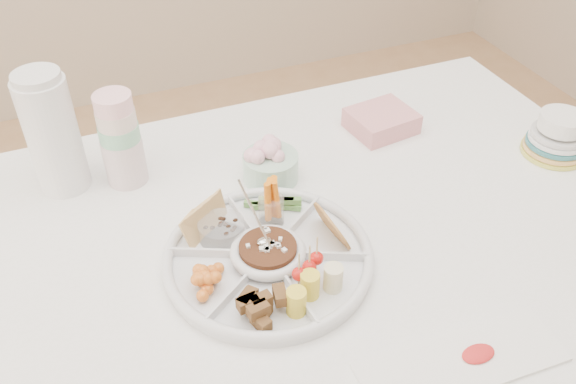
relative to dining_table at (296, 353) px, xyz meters
name	(u,v)px	position (x,y,z in m)	size (l,w,h in m)	color
dining_table	(296,353)	(0.00, 0.00, 0.00)	(1.52, 1.02, 0.76)	white
party_tray	(268,255)	(-0.08, -0.05, 0.40)	(0.38, 0.38, 0.04)	silver
bean_dip	(268,252)	(-0.08, -0.05, 0.41)	(0.11, 0.11, 0.04)	black
tortillas	(330,224)	(0.05, -0.04, 0.42)	(0.09, 0.09, 0.06)	#AE7835
carrot_cucumber	(272,192)	(-0.03, 0.07, 0.44)	(0.10, 0.10, 0.09)	orange
pita_raisins	(211,221)	(-0.16, 0.06, 0.42)	(0.12, 0.12, 0.07)	tan
cherries	(201,274)	(-0.21, -0.06, 0.42)	(0.10, 0.10, 0.04)	orange
granola_chunks	(263,305)	(-0.13, -0.17, 0.42)	(0.09, 0.09, 0.04)	#3D2711
banana_tomato	(331,269)	(0.00, -0.16, 0.44)	(0.11, 0.11, 0.09)	#D6B96C
cup_stack	(119,133)	(-0.27, 0.30, 0.50)	(0.09, 0.09, 0.24)	silver
thermos	(52,131)	(-0.40, 0.33, 0.51)	(0.10, 0.10, 0.27)	white
flower_bowl	(271,162)	(0.02, 0.19, 0.42)	(0.12, 0.12, 0.09)	silver
napkin_stack	(381,121)	(0.33, 0.27, 0.40)	(0.15, 0.13, 0.05)	pink
plate_stack	(558,136)	(0.65, 0.03, 0.43)	(0.14, 0.14, 0.09)	#D8BD4E
placemat	(462,362)	(0.12, -0.37, 0.38)	(0.33, 0.11, 0.01)	white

